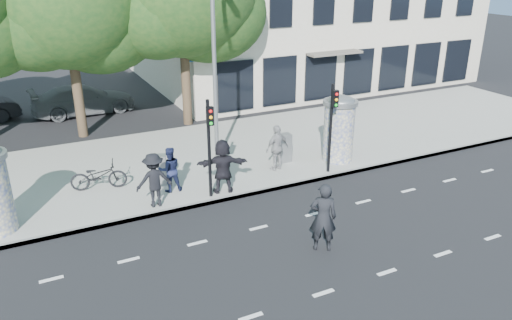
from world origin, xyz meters
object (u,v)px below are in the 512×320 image
bicycle (99,176)px  car_right (83,100)px  traffic_pole_near (209,139)px  ped_e (277,148)px  ped_f (223,166)px  street_lamp (214,44)px  ped_c (170,169)px  man_road (323,217)px  cabinet_right (284,148)px  ped_d (154,180)px  traffic_pole_far (332,120)px  ad_column_right (339,127)px  cabinet_left (159,170)px

bicycle → car_right: size_ratio=0.37×
traffic_pole_near → ped_e: traffic_pole_near is taller
ped_f → street_lamp: bearing=-92.3°
traffic_pole_near → bicycle: traffic_pole_near is taller
traffic_pole_near → ped_c: size_ratio=2.11×
man_road → cabinet_right: 6.32m
street_lamp → cabinet_right: (2.36, -1.15, -4.07)m
bicycle → car_right: 10.38m
traffic_pole_near → street_lamp: 4.07m
ped_d → traffic_pole_near: bearing=177.5°
traffic_pole_near → cabinet_right: size_ratio=2.96×
car_right → ped_e: bearing=-158.9°
ped_f → bicycle: size_ratio=1.00×
traffic_pole_far → cabinet_right: 2.49m
man_road → car_right: bearing=-47.5°
ped_d → ped_f: size_ratio=0.95×
man_road → car_right: size_ratio=0.39×
ad_column_right → cabinet_left: (-7.08, 0.91, -0.84)m
traffic_pole_far → man_road: 5.42m
traffic_pole_far → man_road: size_ratio=1.66×
cabinet_right → traffic_pole_far: bearing=-58.7°
ped_e → ped_f: 2.76m
ad_column_right → bicycle: size_ratio=1.38×
ped_e → cabinet_left: 4.48m
street_lamp → traffic_pole_near: bearing=-116.2°
traffic_pole_near → street_lamp: (1.40, 2.84, 2.56)m
traffic_pole_near → ped_f: (0.52, 0.19, -1.12)m
ped_f → ped_d: bearing=15.8°
traffic_pole_near → car_right: traffic_pole_near is taller
man_road → cabinet_left: man_road is taller
ped_c → bicycle: ped_c is taller
traffic_pole_near → bicycle: bearing=144.9°
street_lamp → man_road: street_lamp is taller
ad_column_right → man_road: ad_column_right is taller
ped_c → bicycle: (-2.21, 1.26, -0.30)m
cabinet_right → ped_c: bearing=-173.0°
street_lamp → cabinet_left: (-2.68, -1.02, -4.10)m
ad_column_right → ped_e: (-2.67, 0.18, -0.49)m
street_lamp → ped_d: size_ratio=4.38×
ped_f → cabinet_left: (-1.80, 1.63, -0.41)m
cabinet_left → car_right: car_right is taller
ped_f → man_road: (1.15, -4.46, -0.08)m
traffic_pole_near → ped_e: bearing=19.2°
ad_column_right → car_right: 14.26m
ped_d → car_right: (-0.38, 12.45, -0.30)m
traffic_pole_near → bicycle: 4.34m
ped_d → ped_e: ped_d is taller
car_right → ped_d: bearing=177.8°
man_road → cabinet_right: man_road is taller
ped_d → ped_e: size_ratio=1.02×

